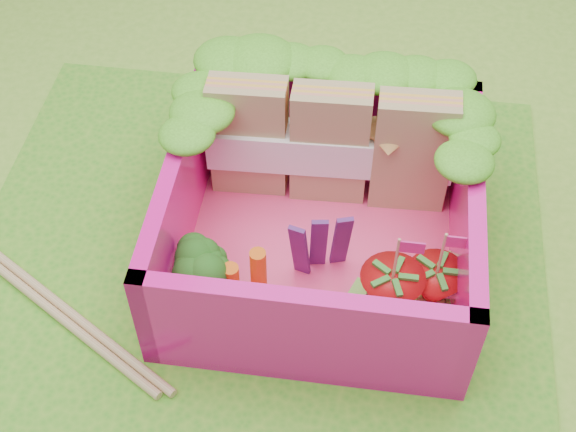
{
  "coord_description": "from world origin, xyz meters",
  "views": [
    {
      "loc": [
        0.45,
        -2.1,
        2.92
      ],
      "look_at": [
        0.14,
        0.13,
        0.28
      ],
      "focal_mm": 50.0,
      "sensor_mm": 36.0,
      "label": 1
    }
  ],
  "objects_px": {
    "broccoli": "(205,267)",
    "strawberry_right": "(434,288)",
    "bento_box": "(321,216)",
    "sandwich_stack": "(331,145)",
    "strawberry_left": "(390,295)",
    "chopsticks": "(8,269)"
  },
  "relations": [
    {
      "from": "strawberry_left",
      "to": "strawberry_right",
      "type": "xyz_separation_m",
      "value": [
        0.18,
        0.07,
        -0.01
      ]
    },
    {
      "from": "broccoli",
      "to": "chopsticks",
      "type": "distance_m",
      "value": 0.94
    },
    {
      "from": "broccoli",
      "to": "chopsticks",
      "type": "relative_size",
      "value": 0.19
    },
    {
      "from": "broccoli",
      "to": "strawberry_right",
      "type": "height_order",
      "value": "strawberry_right"
    },
    {
      "from": "bento_box",
      "to": "sandwich_stack",
      "type": "bearing_deg",
      "value": 89.13
    },
    {
      "from": "bento_box",
      "to": "strawberry_left",
      "type": "bearing_deg",
      "value": -44.19
    },
    {
      "from": "strawberry_left",
      "to": "sandwich_stack",
      "type": "bearing_deg",
      "value": 115.32
    },
    {
      "from": "sandwich_stack",
      "to": "broccoli",
      "type": "height_order",
      "value": "sandwich_stack"
    },
    {
      "from": "strawberry_left",
      "to": "chopsticks",
      "type": "height_order",
      "value": "strawberry_left"
    },
    {
      "from": "bento_box",
      "to": "strawberry_left",
      "type": "height_order",
      "value": "strawberry_left"
    },
    {
      "from": "chopsticks",
      "to": "strawberry_right",
      "type": "bearing_deg",
      "value": 1.25
    },
    {
      "from": "chopsticks",
      "to": "strawberry_left",
      "type": "bearing_deg",
      "value": -0.97
    },
    {
      "from": "strawberry_left",
      "to": "chopsticks",
      "type": "distance_m",
      "value": 1.7
    },
    {
      "from": "bento_box",
      "to": "chopsticks",
      "type": "bearing_deg",
      "value": -168.18
    },
    {
      "from": "bento_box",
      "to": "strawberry_right",
      "type": "height_order",
      "value": "bento_box"
    },
    {
      "from": "bento_box",
      "to": "strawberry_left",
      "type": "xyz_separation_m",
      "value": [
        0.32,
        -0.31,
        -0.09
      ]
    },
    {
      "from": "chopsticks",
      "to": "broccoli",
      "type": "bearing_deg",
      "value": -1.69
    },
    {
      "from": "bento_box",
      "to": "strawberry_right",
      "type": "distance_m",
      "value": 0.57
    },
    {
      "from": "sandwich_stack",
      "to": "chopsticks",
      "type": "xyz_separation_m",
      "value": [
        -1.37,
        -0.64,
        -0.33
      ]
    },
    {
      "from": "strawberry_right",
      "to": "chopsticks",
      "type": "xyz_separation_m",
      "value": [
        -1.86,
        -0.04,
        -0.16
      ]
    },
    {
      "from": "sandwich_stack",
      "to": "strawberry_left",
      "type": "bearing_deg",
      "value": -64.68
    },
    {
      "from": "strawberry_left",
      "to": "chopsticks",
      "type": "xyz_separation_m",
      "value": [
        -1.69,
        0.03,
        -0.17
      ]
    }
  ]
}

